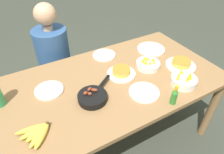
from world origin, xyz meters
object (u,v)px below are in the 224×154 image
at_px(frittata_plate_side, 181,64).
at_px(person_figure, 56,68).
at_px(skillet, 93,97).
at_px(frittata_plate_center, 121,72).
at_px(empty_plate_far_right, 49,90).
at_px(hot_sauce_bottle, 174,96).
at_px(empty_plate_near_front, 151,49).
at_px(empty_plate_far_left, 144,92).
at_px(empty_plate_mid_edge, 104,55).
at_px(fruit_bowl_citrus, 184,80).
at_px(fruit_bowl_mango, 148,64).
at_px(banana_bunch, 38,133).

xyz_separation_m(frittata_plate_side, person_figure, (-0.88, 0.88, -0.28)).
height_order(skillet, frittata_plate_center, skillet).
relative_size(frittata_plate_side, empty_plate_far_right, 1.20).
bearing_deg(skillet, hot_sauce_bottle, -68.38).
distance_m(empty_plate_near_front, empty_plate_far_left, 0.63).
height_order(empty_plate_mid_edge, fruit_bowl_citrus, fruit_bowl_citrus).
height_order(empty_plate_near_front, fruit_bowl_citrus, fruit_bowl_citrus).
bearing_deg(hot_sauce_bottle, skillet, 146.81).
bearing_deg(empty_plate_far_left, frittata_plate_side, 13.95).
bearing_deg(empty_plate_far_left, skillet, 160.42).
relative_size(frittata_plate_side, fruit_bowl_mango, 1.26).
relative_size(empty_plate_far_left, person_figure, 0.19).
height_order(empty_plate_far_left, empty_plate_mid_edge, same).
height_order(fruit_bowl_mango, person_figure, person_figure).
height_order(empty_plate_far_right, person_figure, person_figure).
xyz_separation_m(empty_plate_mid_edge, hot_sauce_bottle, (0.13, -0.77, 0.06)).
height_order(fruit_bowl_mango, hot_sauce_bottle, hot_sauce_bottle).
distance_m(banana_bunch, empty_plate_far_right, 0.38).
distance_m(frittata_plate_center, empty_plate_near_front, 0.50).
relative_size(fruit_bowl_citrus, hot_sauce_bottle, 1.24).
bearing_deg(banana_bunch, empty_plate_mid_edge, 37.47).
bearing_deg(fruit_bowl_citrus, fruit_bowl_mango, 107.19).
xyz_separation_m(empty_plate_far_left, fruit_bowl_citrus, (0.32, -0.07, 0.03)).
height_order(frittata_plate_side, fruit_bowl_citrus, fruit_bowl_citrus).
relative_size(empty_plate_mid_edge, fruit_bowl_citrus, 1.07).
bearing_deg(fruit_bowl_mango, skillet, -167.53).
bearing_deg(empty_plate_mid_edge, person_figure, 132.69).
bearing_deg(empty_plate_far_right, frittata_plate_center, -9.37).
distance_m(skillet, frittata_plate_center, 0.36).
height_order(frittata_plate_side, fruit_bowl_mango, fruit_bowl_mango).
relative_size(empty_plate_far_right, fruit_bowl_citrus, 1.08).
distance_m(frittata_plate_center, fruit_bowl_citrus, 0.49).
bearing_deg(person_figure, banana_bunch, -110.66).
xyz_separation_m(frittata_plate_side, hot_sauce_bottle, (-0.37, -0.30, 0.04)).
height_order(empty_plate_far_left, hot_sauce_bottle, hot_sauce_bottle).
bearing_deg(empty_plate_near_front, empty_plate_far_left, -132.76).
xyz_separation_m(empty_plate_far_right, person_figure, (0.21, 0.64, -0.27)).
bearing_deg(hot_sauce_bottle, fruit_bowl_citrus, 28.34).
bearing_deg(empty_plate_mid_edge, hot_sauce_bottle, -80.32).
distance_m(frittata_plate_side, person_figure, 1.28).
distance_m(skillet, fruit_bowl_citrus, 0.71).
height_order(frittata_plate_center, empty_plate_far_left, frittata_plate_center).
height_order(empty_plate_near_front, empty_plate_mid_edge, same).
xyz_separation_m(empty_plate_far_right, fruit_bowl_citrus, (0.93, -0.43, 0.03)).
distance_m(skillet, empty_plate_far_right, 0.35).
bearing_deg(skillet, empty_plate_far_left, -54.78).
bearing_deg(empty_plate_near_front, empty_plate_far_right, -174.53).
distance_m(empty_plate_near_front, person_figure, 1.02).
xyz_separation_m(banana_bunch, empty_plate_far_right, (0.16, 0.35, -0.01)).
height_order(banana_bunch, fruit_bowl_citrus, fruit_bowl_citrus).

